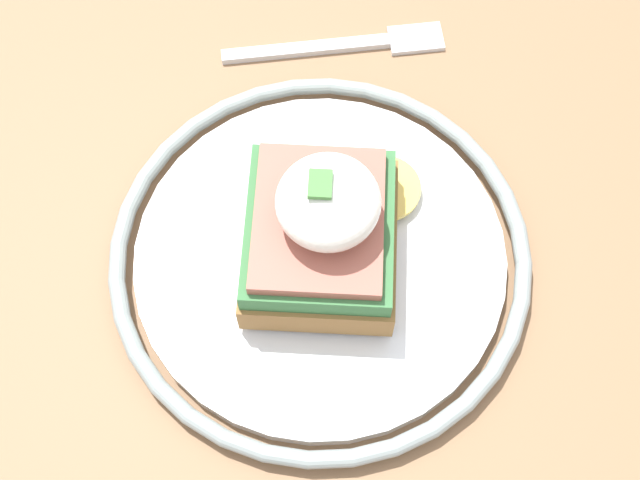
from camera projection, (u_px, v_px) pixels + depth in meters
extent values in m
plane|color=#9E9993|center=(296.00, 478.00, 1.20)|extent=(6.00, 6.00, 0.00)
cube|color=#846042|center=(268.00, 269.00, 0.55)|extent=(1.05, 0.69, 0.03)
cylinder|color=#846042|center=(80.00, 23.00, 1.08)|extent=(0.06, 0.06, 0.71)
cylinder|color=#846042|center=(551.00, 44.00, 1.07)|extent=(0.06, 0.06, 0.71)
cylinder|color=silver|center=(320.00, 261.00, 0.53)|extent=(0.22, 0.22, 0.01)
torus|color=gray|center=(320.00, 258.00, 0.52)|extent=(0.25, 0.25, 0.01)
cube|color=olive|center=(320.00, 246.00, 0.51)|extent=(0.10, 0.09, 0.02)
cube|color=#38703D|center=(319.00, 232.00, 0.49)|extent=(0.09, 0.08, 0.01)
cube|color=#9E5647|center=(318.00, 225.00, 0.48)|extent=(0.09, 0.07, 0.01)
ellipsoid|color=white|center=(328.00, 195.00, 0.46)|extent=(0.06, 0.06, 0.03)
cylinder|color=#E5C656|center=(384.00, 188.00, 0.53)|extent=(0.04, 0.04, 0.00)
cube|color=#47843D|center=(320.00, 187.00, 0.44)|extent=(0.02, 0.01, 0.00)
cube|color=silver|center=(306.00, 49.00, 0.59)|extent=(0.03, 0.11, 0.00)
cube|color=silver|center=(416.00, 39.00, 0.60)|extent=(0.03, 0.04, 0.00)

